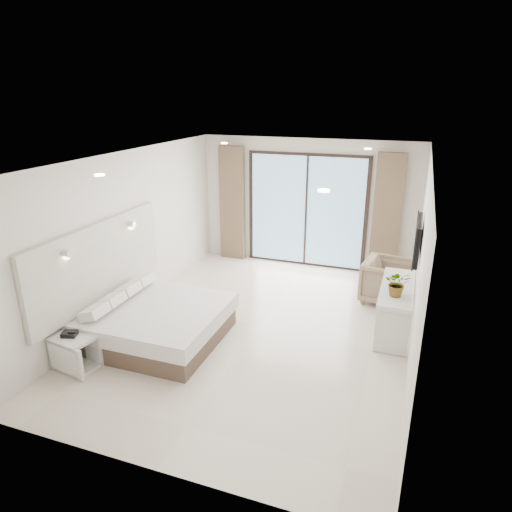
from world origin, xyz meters
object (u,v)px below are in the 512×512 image
at_px(bed, 156,322).
at_px(nightstand, 76,352).
at_px(armchair, 388,279).
at_px(console_desk, 396,299).

bearing_deg(bed, nightstand, -120.47).
xyz_separation_m(nightstand, armchair, (3.82, 3.62, 0.18)).
distance_m(bed, nightstand, 1.22).
bearing_deg(bed, console_desk, 23.52).
xyz_separation_m(nightstand, console_desk, (4.01, 2.52, 0.32)).
bearing_deg(armchair, console_desk, -162.06).
relative_size(bed, console_desk, 1.23).
relative_size(bed, armchair, 2.25).
bearing_deg(nightstand, armchair, 53.12).
height_order(bed, console_desk, console_desk).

